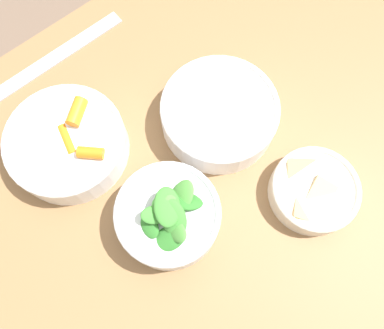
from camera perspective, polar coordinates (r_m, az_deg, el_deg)
The scene contains 7 objects.
ground_plane at distance 1.38m, azimuth 0.63°, elevation -9.46°, with size 10.00×10.00×0.00m, color brown.
dining_table at distance 0.77m, azimuth 1.11°, elevation -2.07°, with size 1.04×0.79×0.75m.
bowl_carrots at distance 0.65m, azimuth -18.46°, elevation 3.08°, with size 0.20×0.20×0.07m.
bowl_greens at distance 0.58m, azimuth -3.62°, elevation -7.82°, with size 0.16×0.16×0.10m.
bowl_beans_hotdog at distance 0.65m, azimuth 4.13°, elevation 7.61°, with size 0.20×0.20×0.06m.
bowl_cookies at distance 0.64m, azimuth 18.06°, elevation -3.79°, with size 0.14×0.14×0.04m.
ruler at distance 0.78m, azimuth -21.39°, elevation 14.11°, with size 0.34×0.03×0.00m.
Camera 1 is at (-0.15, -0.16, 1.36)m, focal length 35.00 mm.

